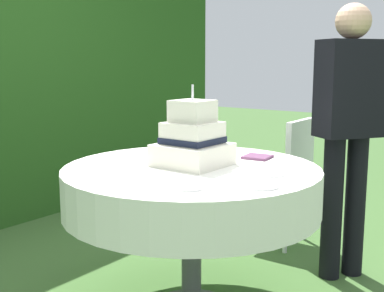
# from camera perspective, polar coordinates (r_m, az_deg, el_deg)

# --- Properties ---
(cake_table) EXTENTS (1.26, 1.26, 0.77)m
(cake_table) POSITION_cam_1_polar(r_m,az_deg,el_deg) (2.48, -0.07, -4.90)
(cake_table) COLOR #4C4C51
(cake_table) RESTS_ON ground_plane
(wedding_cake) EXTENTS (0.32, 0.32, 0.40)m
(wedding_cake) POSITION_cam_1_polar(r_m,az_deg,el_deg) (2.47, 0.05, 0.63)
(wedding_cake) COLOR silver
(wedding_cake) RESTS_ON cake_table
(serving_plate_near) EXTENTS (0.14, 0.14, 0.01)m
(serving_plate_near) POSITION_cam_1_polar(r_m,az_deg,el_deg) (2.08, 7.91, -4.49)
(serving_plate_near) COLOR white
(serving_plate_near) RESTS_ON cake_table
(serving_plate_far) EXTENTS (0.11, 0.11, 0.01)m
(serving_plate_far) POSITION_cam_1_polar(r_m,az_deg,el_deg) (2.03, -0.28, -4.74)
(serving_plate_far) COLOR white
(serving_plate_far) RESTS_ON cake_table
(serving_plate_left) EXTENTS (0.11, 0.11, 0.01)m
(serving_plate_left) POSITION_cam_1_polar(r_m,az_deg,el_deg) (2.75, -5.97, -0.98)
(serving_plate_left) COLOR white
(serving_plate_left) RESTS_ON cake_table
(serving_plate_right) EXTENTS (0.14, 0.14, 0.01)m
(serving_plate_right) POSITION_cam_1_polar(r_m,az_deg,el_deg) (2.30, 8.68, -3.13)
(serving_plate_right) COLOR white
(serving_plate_right) RESTS_ON cake_table
(napkin_stack) EXTENTS (0.15, 0.15, 0.01)m
(napkin_stack) POSITION_cam_1_polar(r_m,az_deg,el_deg) (2.69, 7.46, -1.24)
(napkin_stack) COLOR #603856
(napkin_stack) RESTS_ON cake_table
(garden_chair) EXTENTS (0.42, 0.42, 0.89)m
(garden_chair) POSITION_cam_1_polar(r_m,az_deg,el_deg) (3.54, 10.62, -2.59)
(garden_chair) COLOR white
(garden_chair) RESTS_ON ground_plane
(standing_person) EXTENTS (0.41, 0.37, 1.60)m
(standing_person) POSITION_cam_1_polar(r_m,az_deg,el_deg) (3.03, 17.33, 2.53)
(standing_person) COLOR black
(standing_person) RESTS_ON ground_plane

